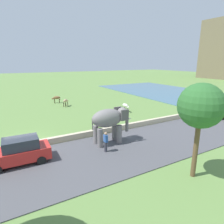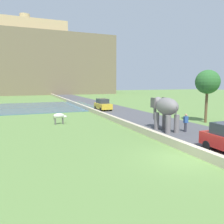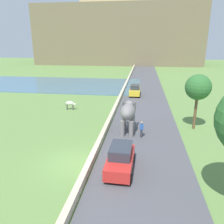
# 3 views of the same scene
# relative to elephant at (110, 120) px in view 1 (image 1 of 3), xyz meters

# --- Properties ---
(ground_plane) EXTENTS (220.00, 220.00, 0.00)m
(ground_plane) POSITION_rel_elephant_xyz_m (-3.43, -6.49, -2.04)
(ground_plane) COLOR #608442
(road_surface) EXTENTS (7.00, 120.00, 0.06)m
(road_surface) POSITION_rel_elephant_xyz_m (1.57, 13.51, -2.01)
(road_surface) COLOR #4C4C51
(road_surface) RESTS_ON ground
(barrier_wall) EXTENTS (0.40, 110.00, 0.55)m
(barrier_wall) POSITION_rel_elephant_xyz_m (-2.23, 11.51, -1.76)
(barrier_wall) COLOR beige
(barrier_wall) RESTS_ON ground
(lake) EXTENTS (36.00, 18.00, 0.08)m
(lake) POSITION_rel_elephant_xyz_m (-17.43, 24.68, -2.00)
(lake) COLOR #426B84
(lake) RESTS_ON ground
(elephant) EXTENTS (1.46, 3.47, 2.99)m
(elephant) POSITION_rel_elephant_xyz_m (0.00, 0.00, 0.00)
(elephant) COLOR slate
(elephant) RESTS_ON ground
(person_beside_elephant) EXTENTS (0.36, 0.22, 1.63)m
(person_beside_elephant) POSITION_rel_elephant_xyz_m (1.35, -1.10, -1.16)
(person_beside_elephant) COLOR #33333D
(person_beside_elephant) RESTS_ON ground
(car_red) EXTENTS (1.88, 4.05, 1.80)m
(car_red) POSITION_rel_elephant_xyz_m (-0.00, -6.90, -1.14)
(car_red) COLOR red
(car_red) RESTS_ON ground
(cow_tan) EXTENTS (1.26, 1.17, 1.15)m
(cow_tan) POSITION_rel_elephant_xyz_m (-15.30, 0.69, -1.20)
(cow_tan) COLOR tan
(cow_tan) RESTS_ON ground
(cow_brown) EXTENTS (0.74, 1.42, 1.15)m
(cow_brown) POSITION_rel_elephant_xyz_m (-18.55, 0.10, -1.20)
(cow_brown) COLOR brown
(cow_brown) RESTS_ON ground
(cow_white) EXTENTS (1.40, 0.50, 1.15)m
(cow_white) POSITION_rel_elephant_xyz_m (-8.10, 6.85, -1.20)
(cow_white) COLOR silver
(cow_white) RESTS_ON ground
(tree_near) EXTENTS (2.53, 2.53, 5.62)m
(tree_near) POSITION_rel_elephant_xyz_m (6.69, 2.03, 2.27)
(tree_near) COLOR brown
(tree_near) RESTS_ON ground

